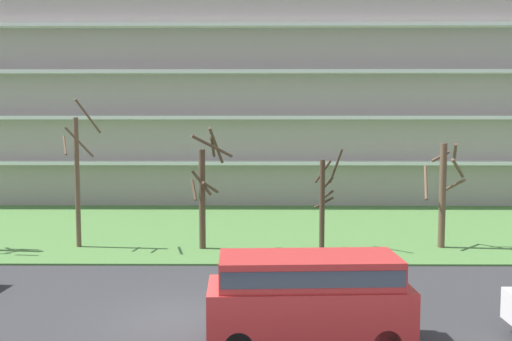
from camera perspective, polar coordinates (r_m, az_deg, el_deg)
name	(u,v)px	position (r m, az deg, el deg)	size (l,w,h in m)	color
ground	(179,317)	(17.25, -7.87, -14.68)	(160.00, 160.00, 0.00)	#2D2D30
grass_lawn_strip	(216,228)	(30.71, -4.10, -5.88)	(80.00, 16.00, 0.08)	#477238
apartment_building	(230,99)	(44.26, -2.72, 7.34)	(51.96, 13.11, 15.35)	#9E938C
tree_left	(78,176)	(26.61, -17.81, -0.55)	(1.78, 1.45, 6.84)	brown
tree_center	(204,189)	(25.10, -5.33, -1.92)	(1.98, 1.95, 5.59)	#4C3828
tree_right	(324,200)	(25.24, 6.94, -3.00)	(1.20, 1.36, 4.65)	#423023
tree_far_right	(443,191)	(26.73, 18.62, -1.99)	(1.97, 1.95, 4.90)	brown
van_red_near_left	(309,292)	(14.79, 5.41, -12.31)	(5.29, 2.23, 2.36)	#B22828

